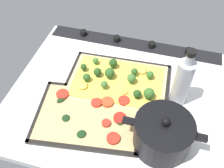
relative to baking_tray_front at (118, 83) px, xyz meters
The scene contains 8 objects.
ground_plane 5.29cm from the baking_tray_front, 101.92° to the left, with size 75.51×63.67×3.00cm, color white.
stove_control_panel 23.52cm from the baking_tray_front, 92.49° to the right, with size 72.49×7.00×2.60cm.
baking_tray_front is the anchor object (origin of this frame).
broccoli_pizza 1.48cm from the baking_tray_front, 163.36° to the left, with size 35.88×24.53×5.59cm.
baking_tray_back 17.64cm from the baking_tray_front, 70.92° to the left, with size 37.33×29.10×1.30cm.
veggie_pizza_back 17.13cm from the baking_tray_front, 72.42° to the left, with size 34.63×26.40×1.90cm.
cooking_pot 27.79cm from the baking_tray_front, 132.82° to the left, with size 24.05×17.19×13.30cm.
oil_bottle 23.79cm from the baking_tray_front, behind, with size 5.65×5.65×22.91cm.
Camera 1 is at (-13.44, 55.79, 71.31)cm, focal length 41.18 mm.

